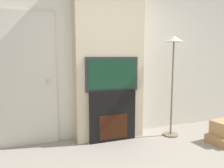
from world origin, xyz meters
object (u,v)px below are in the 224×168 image
Objects in this scene: fireplace at (112,116)px; television at (112,74)px; box_stack at (224,133)px; floor_lamp at (173,57)px.

fireplace is 0.67m from television.
fireplace is at bearing 156.05° from box_stack.
floor_lamp reaches higher than box_stack.
floor_lamp is at bearing -8.19° from television.
television is 1.76× the size of box_stack.
floor_lamp is at bearing -8.30° from fireplace.
television is 1.98m from box_stack.
television reaches higher than fireplace.
fireplace is 1.78m from box_stack.
fireplace is 1.67× the size of box_stack.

